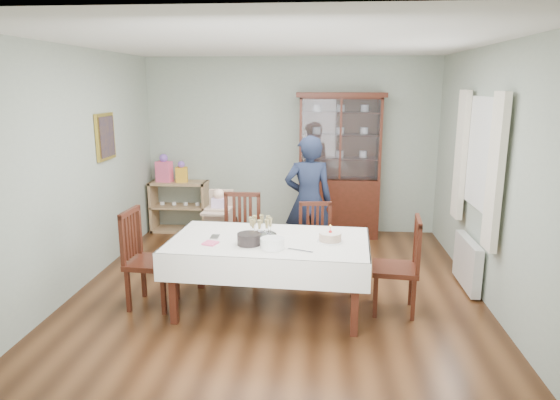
# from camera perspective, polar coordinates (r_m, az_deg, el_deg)

# --- Properties ---
(floor) EXTENTS (5.00, 5.00, 0.00)m
(floor) POSITION_cam_1_polar(r_m,az_deg,el_deg) (5.74, -0.36, -10.42)
(floor) COLOR #593319
(floor) RESTS_ON ground
(room_shell) EXTENTS (5.00, 5.00, 5.00)m
(room_shell) POSITION_cam_1_polar(r_m,az_deg,el_deg) (5.82, 0.08, 7.34)
(room_shell) COLOR #9EAA99
(room_shell) RESTS_ON floor
(dining_table) EXTENTS (2.07, 1.27, 0.76)m
(dining_table) POSITION_cam_1_polar(r_m,az_deg,el_deg) (5.18, -1.22, -8.47)
(dining_table) COLOR #431910
(dining_table) RESTS_ON floor
(china_cabinet) EXTENTS (1.30, 0.48, 2.18)m
(china_cabinet) POSITION_cam_1_polar(r_m,az_deg,el_deg) (7.59, 6.80, 4.17)
(china_cabinet) COLOR #431910
(china_cabinet) RESTS_ON floor
(sideboard) EXTENTS (0.90, 0.38, 0.80)m
(sideboard) POSITION_cam_1_polar(r_m,az_deg,el_deg) (8.06, -11.40, -0.72)
(sideboard) COLOR tan
(sideboard) RESTS_ON floor
(picture_frame) EXTENTS (0.04, 0.48, 0.58)m
(picture_frame) POSITION_cam_1_polar(r_m,az_deg,el_deg) (6.64, -19.34, 6.85)
(picture_frame) COLOR gold
(picture_frame) RESTS_ON room_shell
(window) EXTENTS (0.04, 1.02, 1.22)m
(window) POSITION_cam_1_polar(r_m,az_deg,el_deg) (5.86, 22.16, 4.89)
(window) COLOR white
(window) RESTS_ON room_shell
(curtain_left) EXTENTS (0.07, 0.30, 1.55)m
(curtain_left) POSITION_cam_1_polar(r_m,az_deg,el_deg) (5.27, 23.41, 2.86)
(curtain_left) COLOR silver
(curtain_left) RESTS_ON room_shell
(curtain_right) EXTENTS (0.07, 0.30, 1.55)m
(curtain_right) POSITION_cam_1_polar(r_m,az_deg,el_deg) (6.44, 19.97, 4.83)
(curtain_right) COLOR silver
(curtain_right) RESTS_ON room_shell
(radiator) EXTENTS (0.10, 0.80, 0.55)m
(radiator) POSITION_cam_1_polar(r_m,az_deg,el_deg) (6.12, 20.62, -6.72)
(radiator) COLOR white
(radiator) RESTS_ON floor
(chair_far_left) EXTENTS (0.46, 0.46, 1.02)m
(chair_far_left) POSITION_cam_1_polar(r_m,az_deg,el_deg) (6.00, -4.51, -6.26)
(chair_far_left) COLOR #431910
(chair_far_left) RESTS_ON floor
(chair_far_right) EXTENTS (0.44, 0.44, 0.91)m
(chair_far_right) POSITION_cam_1_polar(r_m,az_deg,el_deg) (6.01, 4.08, -6.56)
(chair_far_right) COLOR #431910
(chair_far_right) RESTS_ON floor
(chair_end_left) EXTENTS (0.50, 0.50, 1.03)m
(chair_end_left) POSITION_cam_1_polar(r_m,az_deg,el_deg) (5.47, -14.54, -8.58)
(chair_end_left) COLOR #431910
(chair_end_left) RESTS_ON floor
(chair_end_right) EXTENTS (0.49, 0.49, 1.00)m
(chair_end_right) POSITION_cam_1_polar(r_m,az_deg,el_deg) (5.30, 13.12, -9.33)
(chair_end_right) COLOR #431910
(chair_end_right) RESTS_ON floor
(woman) EXTENTS (0.66, 0.48, 1.68)m
(woman) POSITION_cam_1_polar(r_m,az_deg,el_deg) (6.38, 3.26, -0.06)
(woman) COLOR black
(woman) RESTS_ON floor
(high_chair) EXTENTS (0.47, 0.47, 0.99)m
(high_chair) POSITION_cam_1_polar(r_m,az_deg,el_deg) (6.56, -6.88, -3.88)
(high_chair) COLOR black
(high_chair) RESTS_ON floor
(champagne_tray) EXTENTS (0.33, 0.33, 0.20)m
(champagne_tray) POSITION_cam_1_polar(r_m,az_deg,el_deg) (5.15, -2.22, -3.46)
(champagne_tray) COLOR silver
(champagne_tray) RESTS_ON dining_table
(birthday_cake) EXTENTS (0.26, 0.26, 0.18)m
(birthday_cake) POSITION_cam_1_polar(r_m,az_deg,el_deg) (4.98, 5.75, -4.26)
(birthday_cake) COLOR white
(birthday_cake) RESTS_ON dining_table
(plate_stack_dark) EXTENTS (0.30, 0.30, 0.11)m
(plate_stack_dark) POSITION_cam_1_polar(r_m,az_deg,el_deg) (4.88, -3.56, -4.47)
(plate_stack_dark) COLOR black
(plate_stack_dark) RESTS_ON dining_table
(plate_stack_white) EXTENTS (0.27, 0.27, 0.10)m
(plate_stack_white) POSITION_cam_1_polar(r_m,az_deg,el_deg) (4.77, -0.88, -4.96)
(plate_stack_white) COLOR white
(plate_stack_white) RESTS_ON dining_table
(napkin_stack) EXTENTS (0.16, 0.16, 0.02)m
(napkin_stack) POSITION_cam_1_polar(r_m,az_deg,el_deg) (4.95, -7.96, -4.91)
(napkin_stack) COLOR #F65A86
(napkin_stack) RESTS_ON dining_table
(cutlery) EXTENTS (0.11, 0.16, 0.01)m
(cutlery) POSITION_cam_1_polar(r_m,az_deg,el_deg) (5.17, -7.82, -4.15)
(cutlery) COLOR silver
(cutlery) RESTS_ON dining_table
(cake_knife) EXTENTS (0.25, 0.12, 0.01)m
(cake_knife) POSITION_cam_1_polar(r_m,az_deg,el_deg) (4.71, 2.32, -5.77)
(cake_knife) COLOR silver
(cake_knife) RESTS_ON dining_table
(gift_bag_pink) EXTENTS (0.26, 0.20, 0.44)m
(gift_bag_pink) POSITION_cam_1_polar(r_m,az_deg,el_deg) (7.99, -13.10, 3.42)
(gift_bag_pink) COLOR #F65A86
(gift_bag_pink) RESTS_ON sideboard
(gift_bag_orange) EXTENTS (0.20, 0.15, 0.33)m
(gift_bag_orange) POSITION_cam_1_polar(r_m,az_deg,el_deg) (7.92, -11.19, 3.08)
(gift_bag_orange) COLOR gold
(gift_bag_orange) RESTS_ON sideboard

